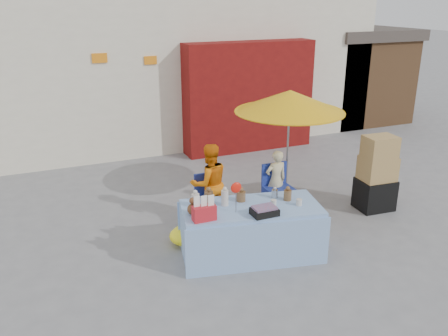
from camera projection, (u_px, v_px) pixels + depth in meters
name	position (u px, v px, depth m)	size (l,w,h in m)	color
ground	(238.00, 240.00, 7.40)	(80.00, 80.00, 0.00)	slate
backdrop	(142.00, 14.00, 13.02)	(14.00, 8.00, 7.80)	silver
market_table	(250.00, 230.00, 6.87)	(2.18, 1.34, 1.23)	#88AED9
chair_left	(213.00, 210.00, 7.84)	(0.48, 0.47, 0.85)	navy
chair_right	(279.00, 198.00, 8.30)	(0.48, 0.47, 0.85)	navy
vendor_orange	(209.00, 183.00, 7.81)	(0.66, 0.52, 1.36)	orange
vendor_beige	(276.00, 180.00, 8.32)	(0.40, 0.26, 1.09)	beige
umbrella	(290.00, 102.00, 8.10)	(1.90, 1.90, 2.09)	gray
box_stack	(377.00, 176.00, 8.30)	(0.65, 0.54, 1.35)	black
tarp_bundle	(191.00, 234.00, 7.26)	(0.67, 0.54, 0.30)	#FFF21A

